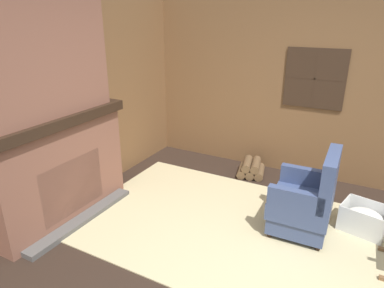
{
  "coord_description": "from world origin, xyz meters",
  "views": [
    {
      "loc": [
        0.63,
        -2.34,
        2.22
      ],
      "look_at": [
        -1.0,
        0.7,
        0.9
      ],
      "focal_mm": 32.0,
      "sensor_mm": 36.0,
      "label": 1
    }
  ],
  "objects_px": {
    "armchair": "(305,203)",
    "storage_case": "(94,96)",
    "laundry_basket": "(365,219)",
    "oil_lamp_vase": "(28,112)",
    "firewood_stack": "(251,168)"
  },
  "relations": [
    {
      "from": "armchair",
      "to": "storage_case",
      "type": "bearing_deg",
      "value": 5.97
    },
    {
      "from": "storage_case",
      "to": "armchair",
      "type": "bearing_deg",
      "value": 7.45
    },
    {
      "from": "laundry_basket",
      "to": "storage_case",
      "type": "relative_size",
      "value": 2.19
    },
    {
      "from": "armchair",
      "to": "oil_lamp_vase",
      "type": "relative_size",
      "value": 3.64
    },
    {
      "from": "firewood_stack",
      "to": "storage_case",
      "type": "relative_size",
      "value": 2.0
    },
    {
      "from": "oil_lamp_vase",
      "to": "storage_case",
      "type": "height_order",
      "value": "oil_lamp_vase"
    },
    {
      "from": "armchair",
      "to": "laundry_basket",
      "type": "xyz_separation_m",
      "value": [
        0.58,
        0.33,
        -0.2
      ]
    },
    {
      "from": "armchair",
      "to": "storage_case",
      "type": "relative_size",
      "value": 3.91
    },
    {
      "from": "armchair",
      "to": "oil_lamp_vase",
      "type": "distance_m",
      "value": 2.97
    },
    {
      "from": "oil_lamp_vase",
      "to": "storage_case",
      "type": "bearing_deg",
      "value": 89.99
    },
    {
      "from": "oil_lamp_vase",
      "to": "storage_case",
      "type": "distance_m",
      "value": 0.92
    },
    {
      "from": "laundry_basket",
      "to": "storage_case",
      "type": "height_order",
      "value": "storage_case"
    },
    {
      "from": "storage_case",
      "to": "firewood_stack",
      "type": "bearing_deg",
      "value": 41.82
    },
    {
      "from": "laundry_basket",
      "to": "oil_lamp_vase",
      "type": "relative_size",
      "value": 2.04
    },
    {
      "from": "oil_lamp_vase",
      "to": "storage_case",
      "type": "xyz_separation_m",
      "value": [
        0.0,
        0.92,
        -0.02
      ]
    }
  ]
}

